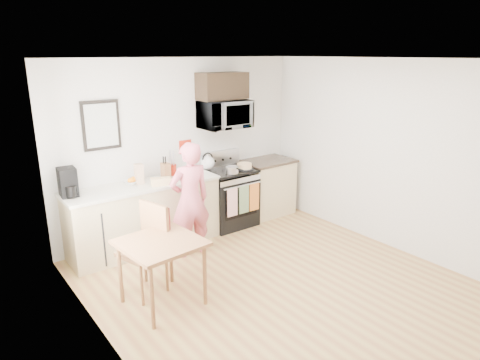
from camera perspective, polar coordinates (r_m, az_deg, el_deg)
floor at (r=5.22m, az=5.83°, el=-14.11°), size 4.60×4.60×0.00m
back_wall at (r=6.50m, az=-7.75°, el=4.39°), size 4.00×0.04×2.60m
left_wall at (r=3.69m, az=-17.11°, el=-5.81°), size 0.04×4.60×2.60m
right_wall at (r=6.20m, az=19.92°, el=2.94°), size 0.04×4.60×2.60m
ceiling at (r=4.49m, az=6.84°, el=15.74°), size 4.00×4.60×0.04m
window at (r=4.35m, az=-20.66°, el=0.73°), size 0.06×1.40×1.50m
cabinet_left at (r=6.14m, az=-12.56°, el=-4.89°), size 2.10×0.60×0.90m
countertop_left at (r=5.99m, az=-12.84°, el=-0.70°), size 2.14×0.64×0.04m
cabinet_right at (r=7.28m, az=3.53°, el=-1.08°), size 0.84×0.60×0.90m
countertop_right at (r=7.15m, az=3.59°, el=2.51°), size 0.88×0.64×0.04m
range at (r=6.79m, az=-1.48°, el=-2.48°), size 0.76×0.70×1.16m
microwave at (r=6.57m, az=-2.11°, el=8.74°), size 0.76×0.51×0.42m
upper_cabinet at (r=6.56m, az=-2.38°, el=12.41°), size 0.76×0.35×0.40m
wall_art at (r=5.91m, az=-18.03°, el=6.96°), size 0.50×0.04×0.65m
wall_trivet at (r=6.51m, az=-7.30°, el=4.43°), size 0.20×0.02×0.20m
person at (r=5.72m, az=-6.68°, el=-2.65°), size 0.60×0.41×1.57m
dining_table at (r=4.68m, az=-10.51°, el=-8.98°), size 0.79×0.79×0.74m
chair at (r=5.01m, az=-11.76°, el=-7.19°), size 0.58×0.54×1.04m
knife_block at (r=6.19m, az=-9.88°, el=1.27°), size 0.10×0.14×0.22m
utensil_crock at (r=6.30m, az=-9.05°, el=1.98°), size 0.13×0.13×0.38m
fruit_bowl at (r=6.01m, az=-14.29°, el=-0.17°), size 0.25×0.25×0.09m
milk_carton at (r=5.97m, az=-13.30°, el=0.79°), size 0.11×0.11×0.28m
coffee_maker at (r=5.71m, az=-21.95°, el=-0.38°), size 0.22×0.31×0.36m
bread_bag at (r=5.87m, az=-10.46°, el=-0.19°), size 0.29×0.20×0.10m
cake at (r=6.62m, az=0.59°, el=1.83°), size 0.28×0.28×0.09m
kettle at (r=6.60m, az=-4.34°, el=2.38°), size 0.21×0.21×0.27m
pot at (r=6.41m, az=-1.05°, el=1.37°), size 0.20×0.33×0.10m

